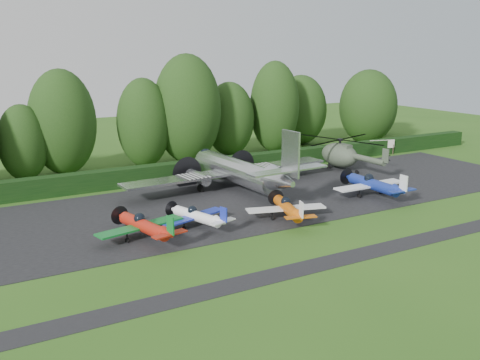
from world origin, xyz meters
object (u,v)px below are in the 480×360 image
transport_plane (237,171)px  light_plane_red (144,226)px  light_plane_white (197,216)px  light_plane_orange (288,208)px  sign_board (382,145)px  helicopter (340,153)px  light_plane_blue (373,184)px

transport_plane → light_plane_red: size_ratio=3.13×
transport_plane → light_plane_white: 12.17m
transport_plane → light_plane_orange: size_ratio=3.28×
transport_plane → sign_board: (26.60, 6.84, -0.72)m
light_plane_orange → sign_board: (27.65, 17.44, 0.30)m
light_plane_red → helicopter: (29.02, 11.87, 0.85)m
light_plane_blue → helicopter: bearing=65.2°
helicopter → sign_board: bearing=23.0°
light_plane_red → light_plane_white: light_plane_red is taller
transport_plane → sign_board: transport_plane is taller
transport_plane → helicopter: transport_plane is taller
transport_plane → light_plane_white: bearing=-131.4°
light_plane_white → light_plane_blue: light_plane_blue is taller
light_plane_blue → transport_plane: bearing=140.5°
transport_plane → light_plane_blue: 13.61m
transport_plane → light_plane_orange: transport_plane is taller
light_plane_white → helicopter: helicopter is taller
light_plane_white → light_plane_orange: 7.82m
helicopter → light_plane_orange: bearing=-139.4°
sign_board → light_plane_red: bearing=-174.8°
sign_board → helicopter: bearing=-175.8°
light_plane_red → light_plane_white: (4.72, 0.63, -0.15)m
light_plane_white → light_plane_blue: 19.09m
light_plane_red → sign_board: light_plane_red is taller
light_plane_red → light_plane_orange: size_ratio=1.05×
light_plane_white → light_plane_orange: light_plane_orange is taller
light_plane_white → light_plane_blue: bearing=17.7°
light_plane_red → transport_plane: bearing=47.4°
light_plane_red → light_plane_orange: light_plane_red is taller
light_plane_white → sign_board: bearing=41.5°
light_plane_white → light_plane_orange: size_ratio=0.91×
helicopter → sign_board: size_ratio=3.69×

